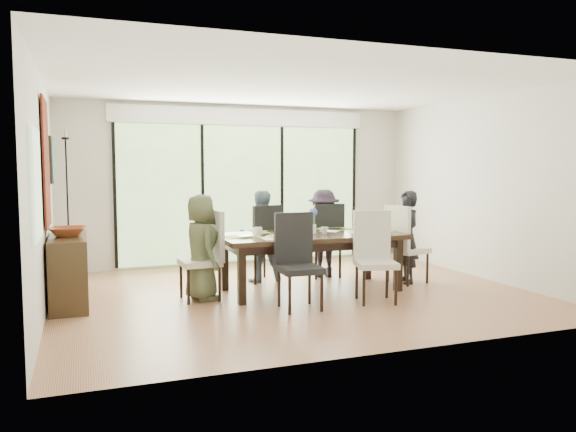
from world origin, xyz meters
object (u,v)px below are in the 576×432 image
object	(u,v)px
chair_left_end	(200,255)
sideboard	(69,269)
chair_far_left	(260,243)
laptop	(252,236)
person_far_left	(260,236)
person_far_right	(324,233)
chair_far_right	(323,239)
person_left_end	(201,247)
cup_b	(324,231)
vase	(313,229)
cup_c	(361,227)
bowl	(68,232)
chair_near_right	(376,257)
person_right_end	(407,237)
chair_near_left	(300,261)
chair_right_end	(408,244)
cup_a	(258,231)
table_top	(311,236)

from	to	relation	value
chair_left_end	sideboard	xyz separation A→B (m)	(-1.53, 0.38, -0.15)
chair_far_left	sideboard	bearing A→B (deg)	-3.16
laptop	sideboard	bearing A→B (deg)	141.82
person_far_left	person_far_right	bearing A→B (deg)	-177.17
chair_far_right	person_left_end	xyz separation A→B (m)	(-2.03, -0.85, 0.10)
chair_far_right	cup_b	xyz separation A→B (m)	(-0.40, -0.95, 0.25)
vase	cup_c	distance (m)	0.75
person_far_left	cup_b	distance (m)	1.12
cup_b	bowl	xyz separation A→B (m)	(-3.18, 0.38, 0.07)
chair_far_left	chair_near_right	bearing A→B (deg)	105.43
person_left_end	person_far_right	xyz separation A→B (m)	(2.03, 0.83, 0.00)
person_right_end	laptop	world-z (taller)	person_right_end
chair_near_left	laptop	xyz separation A→B (m)	(-0.35, 0.77, 0.22)
cup_b	chair_right_end	bearing A→B (deg)	4.24
chair_far_left	cup_c	world-z (taller)	chair_far_left
chair_right_end	chair_near_right	size ratio (longest dim) A/B	1.00
chair_far_right	cup_a	distance (m)	1.45
person_far_right	cup_a	bearing A→B (deg)	37.53
vase	cup_a	world-z (taller)	vase
laptop	cup_b	bearing A→B (deg)	-25.71
chair_right_end	sideboard	xyz separation A→B (m)	(-4.53, 0.38, -0.15)
chair_near_right	vase	distance (m)	1.06
table_top	person_left_end	distance (m)	1.48
person_left_end	vase	size ratio (longest dim) A/B	10.75
laptop	sideboard	world-z (taller)	sideboard
chair_near_right	sideboard	size ratio (longest dim) A/B	0.76
chair_near_left	vase	size ratio (longest dim) A/B	9.17
chair_right_end	chair_far_left	xyz separation A→B (m)	(-1.95, 0.85, 0.00)
person_far_left	chair_near_right	bearing A→B (deg)	122.03
chair_far_right	bowl	world-z (taller)	chair_far_right
cup_a	bowl	bearing A→B (deg)	176.77
person_far_left	cup_a	bearing A→B (deg)	72.65
chair_left_end	chair_far_left	world-z (taller)	same
person_far_right	cup_a	distance (m)	1.43
chair_far_left	chair_near_right	world-z (taller)	same
person_left_end	sideboard	bearing A→B (deg)	67.47
chair_near_left	person_far_right	size ratio (longest dim) A/B	0.85
chair_right_end	chair_near_left	size ratio (longest dim) A/B	1.00
person_right_end	bowl	bearing A→B (deg)	-86.68
chair_near_right	bowl	world-z (taller)	chair_near_right
chair_near_left	cup_a	bearing A→B (deg)	102.45
laptop	cup_a	xyz separation A→B (m)	(0.15, 0.25, 0.04)
bowl	cup_c	bearing A→B (deg)	-2.71
cup_b	bowl	size ratio (longest dim) A/B	0.23
sideboard	chair_far_right	bearing A→B (deg)	7.47
chair_near_left	person_left_end	bearing A→B (deg)	139.76
table_top	chair_far_left	size ratio (longest dim) A/B	2.18
person_far_left	cup_a	distance (m)	0.74
bowl	chair_near_right	bearing A→B (deg)	-18.08
chair_left_end	cup_a	size ratio (longest dim) A/B	8.87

